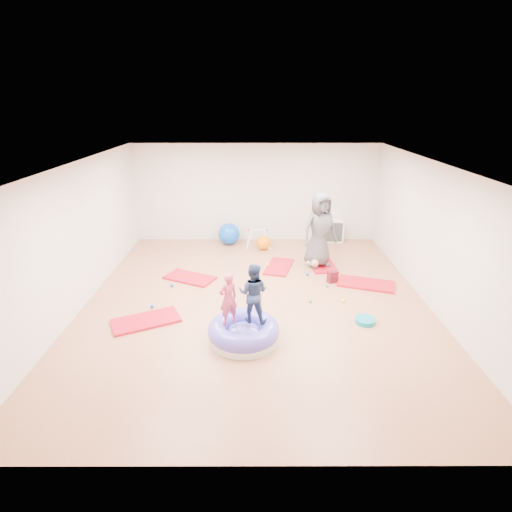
{
  "coord_description": "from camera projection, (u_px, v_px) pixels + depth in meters",
  "views": [
    {
      "loc": [
        -0.02,
        -7.37,
        3.89
      ],
      "look_at": [
        0.0,
        0.3,
        0.9
      ],
      "focal_mm": 28.0,
      "sensor_mm": 36.0,
      "label": 1
    }
  ],
  "objects": [
    {
      "name": "ball_pit_balls",
      "position": [
        258.0,
        285.0,
        8.92
      ],
      "size": [
        3.97,
        2.24,
        0.07
      ],
      "color": "blue",
      "rests_on": "ground"
    },
    {
      "name": "gym_mat_front_left",
      "position": [
        146.0,
        321.0,
        7.51
      ],
      "size": [
        1.38,
        1.09,
        0.05
      ],
      "primitive_type": "cube",
      "rotation": [
        0.0,
        0.0,
        0.45
      ],
      "color": "#B1121A",
      "rests_on": "ground"
    },
    {
      "name": "room",
      "position": [
        256.0,
        238.0,
        7.77
      ],
      "size": [
        7.01,
        8.01,
        2.81
      ],
      "color": "#A96142",
      "rests_on": "ground"
    },
    {
      "name": "cube_shelf",
      "position": [
        332.0,
        231.0,
        11.7
      ],
      "size": [
        0.66,
        0.33,
        0.66
      ],
      "color": "silver",
      "rests_on": "ground"
    },
    {
      "name": "child_navy",
      "position": [
        253.0,
        290.0,
        6.76
      ],
      "size": [
        0.59,
        0.51,
        1.06
      ],
      "primitive_type": "imported",
      "rotation": [
        0.0,
        0.0,
        2.92
      ],
      "color": "navy",
      "rests_on": "inflatable_cushion"
    },
    {
      "name": "adult_caregiver",
      "position": [
        320.0,
        230.0,
        9.7
      ],
      "size": [
        1.04,
        0.87,
        1.82
      ],
      "primitive_type": "imported",
      "rotation": [
        0.0,
        0.0,
        0.38
      ],
      "color": "#424347",
      "rests_on": "gym_mat_rear_right"
    },
    {
      "name": "gym_mat_rear_right",
      "position": [
        322.0,
        264.0,
        10.11
      ],
      "size": [
        0.66,
        1.19,
        0.05
      ],
      "primitive_type": "cube",
      "rotation": [
        0.0,
        0.0,
        1.64
      ],
      "color": "#B1121A",
      "rests_on": "ground"
    },
    {
      "name": "infant",
      "position": [
        314.0,
        262.0,
        9.89
      ],
      "size": [
        0.4,
        0.4,
        0.23
      ],
      "color": "silver",
      "rests_on": "gym_mat_rear_right"
    },
    {
      "name": "gym_mat_mid_left",
      "position": [
        190.0,
        278.0,
        9.33
      ],
      "size": [
        1.3,
        1.03,
        0.05
      ],
      "primitive_type": "cube",
      "rotation": [
        0.0,
        0.0,
        -0.46
      ],
      "color": "#B1121A",
      "rests_on": "ground"
    },
    {
      "name": "inflatable_cushion",
      "position": [
        244.0,
        332.0,
        6.91
      ],
      "size": [
        1.25,
        1.25,
        0.39
      ],
      "rotation": [
        0.0,
        0.0,
        0.19
      ],
      "color": "silver",
      "rests_on": "ground"
    },
    {
      "name": "backpack",
      "position": [
        333.0,
        277.0,
        9.13
      ],
      "size": [
        0.27,
        0.22,
        0.27
      ],
      "primitive_type": "cube",
      "rotation": [
        0.0,
        0.0,
        0.37
      ],
      "color": "maroon",
      "rests_on": "ground"
    },
    {
      "name": "exercise_ball_orange",
      "position": [
        264.0,
        243.0,
        11.11
      ],
      "size": [
        0.41,
        0.41,
        0.41
      ],
      "primitive_type": "sphere",
      "color": "orange",
      "rests_on": "ground"
    },
    {
      "name": "gym_mat_right",
      "position": [
        366.0,
        284.0,
        9.02
      ],
      "size": [
        1.37,
        0.99,
        0.05
      ],
      "primitive_type": "cube",
      "rotation": [
        0.0,
        0.0,
        -0.33
      ],
      "color": "#B1121A",
      "rests_on": "ground"
    },
    {
      "name": "child_pink",
      "position": [
        228.0,
        296.0,
        6.71
      ],
      "size": [
        0.41,
        0.37,
        0.93
      ],
      "primitive_type": "imported",
      "rotation": [
        0.0,
        0.0,
        3.7
      ],
      "color": "#CC415D",
      "rests_on": "inflatable_cushion"
    },
    {
      "name": "gym_mat_center_back",
      "position": [
        279.0,
        267.0,
        9.97
      ],
      "size": [
        0.83,
        1.23,
        0.05
      ],
      "primitive_type": "cube",
      "rotation": [
        0.0,
        0.0,
        1.31
      ],
      "color": "#B1121A",
      "rests_on": "ground"
    },
    {
      "name": "balance_disc",
      "position": [
        365.0,
        320.0,
        7.49
      ],
      "size": [
        0.39,
        0.39,
        0.09
      ],
      "primitive_type": "cylinder",
      "color": "#0D7D8D",
      "rests_on": "ground"
    },
    {
      "name": "infant_play_gym",
      "position": [
        258.0,
        236.0,
        11.22
      ],
      "size": [
        0.69,
        0.65,
        0.53
      ],
      "rotation": [
        0.0,
        0.0,
        0.1
      ],
      "color": "silver",
      "rests_on": "ground"
    },
    {
      "name": "exercise_ball_blue",
      "position": [
        229.0,
        234.0,
        11.49
      ],
      "size": [
        0.62,
        0.62,
        0.62
      ],
      "primitive_type": "sphere",
      "color": "blue",
      "rests_on": "ground"
    },
    {
      "name": "yellow_toy",
      "position": [
        239.0,
        338.0,
        6.98
      ],
      "size": [
        0.19,
        0.19,
        0.03
      ],
      "primitive_type": "cylinder",
      "color": "#FFF008",
      "rests_on": "ground"
    }
  ]
}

